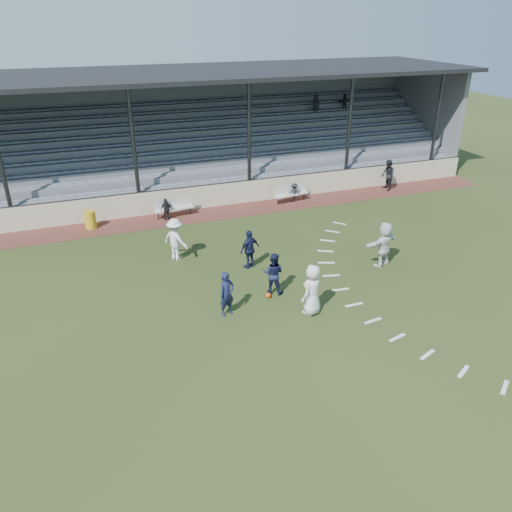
% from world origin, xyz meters
% --- Properties ---
extents(ground, '(90.00, 90.00, 0.00)m').
position_xyz_m(ground, '(0.00, 0.00, 0.00)').
color(ground, '#2B3816').
rests_on(ground, ground).
extents(cinder_track, '(34.00, 2.00, 0.02)m').
position_xyz_m(cinder_track, '(0.00, 10.50, 0.01)').
color(cinder_track, '#522721').
rests_on(cinder_track, ground).
extents(retaining_wall, '(34.00, 0.18, 1.20)m').
position_xyz_m(retaining_wall, '(0.00, 11.55, 0.60)').
color(retaining_wall, beige).
rests_on(retaining_wall, ground).
extents(bench_left, '(2.03, 0.63, 0.95)m').
position_xyz_m(bench_left, '(-1.42, 10.81, 0.58)').
color(bench_left, beige).
rests_on(bench_left, cinder_track).
extents(bench_right, '(2.04, 0.74, 0.95)m').
position_xyz_m(bench_right, '(5.10, 10.78, 0.58)').
color(bench_right, beige).
rests_on(bench_right, cinder_track).
extents(trash_bin, '(0.54, 0.54, 0.86)m').
position_xyz_m(trash_bin, '(-5.55, 10.66, 0.45)').
color(trash_bin, gold).
rests_on(trash_bin, cinder_track).
extents(football, '(0.20, 0.20, 0.20)m').
position_xyz_m(football, '(0.13, 1.54, 0.10)').
color(football, '#CF460C').
rests_on(football, ground).
extents(player_white_lead, '(1.08, 0.97, 1.85)m').
position_xyz_m(player_white_lead, '(1.17, 0.08, 0.92)').
color(player_white_lead, white).
rests_on(player_white_lead, ground).
extents(player_navy_lead, '(0.70, 0.58, 1.63)m').
position_xyz_m(player_navy_lead, '(-1.62, 1.01, 0.81)').
color(player_navy_lead, '#151A3A').
rests_on(player_navy_lead, ground).
extents(player_navy_mid, '(0.99, 0.95, 1.62)m').
position_xyz_m(player_navy_mid, '(0.44, 1.85, 0.81)').
color(player_navy_mid, '#151A3A').
rests_on(player_navy_mid, ground).
extents(player_white_wing, '(1.26, 1.36, 1.84)m').
position_xyz_m(player_white_wing, '(-2.35, 5.87, 0.92)').
color(player_white_wing, white).
rests_on(player_white_wing, ground).
extents(player_navy_wing, '(1.05, 0.74, 1.65)m').
position_xyz_m(player_navy_wing, '(0.31, 4.08, 0.83)').
color(player_navy_wing, '#151A3A').
rests_on(player_navy_wing, ground).
extents(player_white_back, '(1.85, 1.07, 1.90)m').
position_xyz_m(player_white_back, '(5.57, 2.40, 0.95)').
color(player_white_back, white).
rests_on(player_white_back, ground).
extents(official, '(0.81, 0.97, 1.79)m').
position_xyz_m(official, '(11.23, 10.62, 0.91)').
color(official, black).
rests_on(official, cinder_track).
extents(sub_left_near, '(0.44, 0.36, 1.05)m').
position_xyz_m(sub_left_near, '(-1.85, 10.72, 0.54)').
color(sub_left_near, black).
rests_on(sub_left_near, cinder_track).
extents(sub_left_far, '(0.65, 0.27, 1.10)m').
position_xyz_m(sub_left_far, '(-1.86, 10.42, 0.57)').
color(sub_left_far, black).
rests_on(sub_left_far, cinder_track).
extents(sub_right, '(0.77, 0.61, 1.04)m').
position_xyz_m(sub_right, '(5.29, 10.70, 0.54)').
color(sub_right, black).
rests_on(sub_right, cinder_track).
extents(grandstand, '(34.60, 9.00, 6.61)m').
position_xyz_m(grandstand, '(0.01, 16.26, 2.20)').
color(grandstand, slate).
rests_on(grandstand, ground).
extents(penalty_arc, '(3.89, 14.63, 0.01)m').
position_xyz_m(penalty_arc, '(4.12, 0.00, 0.01)').
color(penalty_arc, white).
rests_on(penalty_arc, ground).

